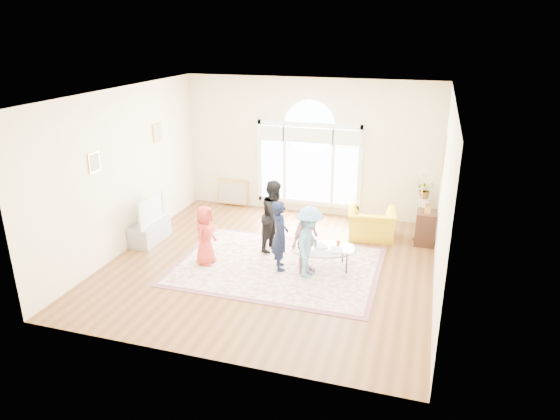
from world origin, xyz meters
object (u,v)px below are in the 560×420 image
(area_rug, at_px, (277,266))
(armchair, at_px, (371,224))
(coffee_table, at_px, (324,249))
(television, at_px, (148,209))
(tv_console, at_px, (150,232))

(area_rug, xyz_separation_m, armchair, (1.51, 1.87, 0.31))
(area_rug, height_order, coffee_table, coffee_table)
(area_rug, relative_size, television, 3.57)
(television, relative_size, coffee_table, 0.71)
(area_rug, xyz_separation_m, coffee_table, (0.86, 0.15, 0.39))
(area_rug, height_order, armchair, armchair)
(armchair, bearing_deg, area_rug, 43.47)
(coffee_table, bearing_deg, armchair, 49.94)
(area_rug, relative_size, coffee_table, 2.53)
(tv_console, xyz_separation_m, armchair, (4.43, 1.53, 0.11))
(armchair, bearing_deg, coffee_table, 61.49)
(tv_console, relative_size, coffee_table, 0.70)
(area_rug, bearing_deg, coffee_table, 10.02)
(tv_console, distance_m, armchair, 4.68)
(coffee_table, xyz_separation_m, armchair, (0.66, 1.72, -0.08))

